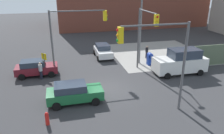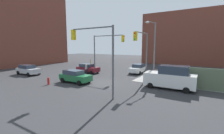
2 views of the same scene
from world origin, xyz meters
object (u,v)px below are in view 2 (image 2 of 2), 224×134
Objects in this scene: fire_hydrant at (48,81)px; traffic_signal_ne_corner at (143,48)px; hatchback_silver at (28,70)px; pedestrian_waiting at (167,73)px; pedestrian_crossing at (86,69)px; coupe_green at (75,76)px; coupe_white at (138,68)px; van_white_delivery at (170,77)px; mailbox_blue at (159,75)px; coupe_maroon at (88,68)px; traffic_signal_se_corner at (95,48)px; traffic_signal_nw_corner at (105,47)px; street_lamp_corner at (153,46)px.

traffic_signal_ne_corner is at bearing 36.53° from fire_hydrant.
pedestrian_waiting is at bearing 23.79° from hatchback_silver.
hatchback_silver is at bearing 52.82° from pedestrian_crossing.
pedestrian_crossing is at bearing 117.18° from coupe_green.
coupe_white is at bearing 63.92° from fire_hydrant.
hatchback_silver is 0.82× the size of van_white_delivery.
mailbox_blue is at bearing 39.40° from fire_hydrant.
van_white_delivery reaches higher than coupe_maroon.
traffic_signal_se_corner is 7.57m from traffic_signal_ne_corner.
coupe_maroon reaches higher than mailbox_blue.
van_white_delivery is 3.35× the size of pedestrian_waiting.
pedestrian_crossing is at bearing -174.29° from mailbox_blue.
hatchback_silver reaches higher than mailbox_blue.
coupe_maroon is 0.95× the size of coupe_green.
coupe_white is 5.55m from pedestrian_waiting.
pedestrian_waiting is at bearing 63.25° from traffic_signal_ne_corner.
coupe_maroon is at bearing 98.33° from fire_hydrant.
van_white_delivery is at bearing -15.60° from traffic_signal_ne_corner.
coupe_white is 9.93m from van_white_delivery.
mailbox_blue is 12.52m from coupe_maroon.
traffic_signal_se_corner is at bearing -131.61° from van_white_delivery.
coupe_white is 9.05m from pedestrian_crossing.
traffic_signal_nw_corner is 3.82× the size of pedestrian_crossing.
traffic_signal_ne_corner reaches higher than pedestrian_crossing.
coupe_maroon and coupe_white have the same top height.
van_white_delivery is at bearing -169.70° from pedestrian_crossing.
fire_hydrant is at bearing -170.34° from pedestrian_waiting.
traffic_signal_ne_corner is 12.51m from fire_hydrant.
traffic_signal_nw_corner is 1.20× the size of van_white_delivery.
van_white_delivery is at bearing 16.99° from coupe_green.
traffic_signal_se_corner is 6.91× the size of fire_hydrant.
fire_hydrant is 0.58× the size of pedestrian_waiting.
van_white_delivery is at bearing 9.00° from hatchback_silver.
pedestrian_crossing reaches higher than fire_hydrant.
traffic_signal_ne_corner is 7.89m from coupe_white.
coupe_maroon is at bearing -151.15° from coupe_white.
pedestrian_waiting is at bearing 75.96° from mailbox_blue.
traffic_signal_nw_corner reaches higher than coupe_green.
hatchback_silver is 22.31m from van_white_delivery.
coupe_white is at bearing 50.30° from traffic_signal_nw_corner.
hatchback_silver is at bearing -139.11° from coupe_maroon.
fire_hydrant is at bearing -155.58° from van_white_delivery.
traffic_signal_se_corner is 10.25m from street_lamp_corner.
coupe_green is at bearing 52.29° from fire_hydrant.
hatchback_silver is 2.60× the size of pedestrian_crossing.
coupe_green is 2.68× the size of pedestrian_waiting.
street_lamp_corner is 11.46m from coupe_green.
coupe_white and hatchback_silver have the same top height.
traffic_signal_se_corner is 4.55× the size of mailbox_blue.
street_lamp_corner is 6.45m from coupe_white.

